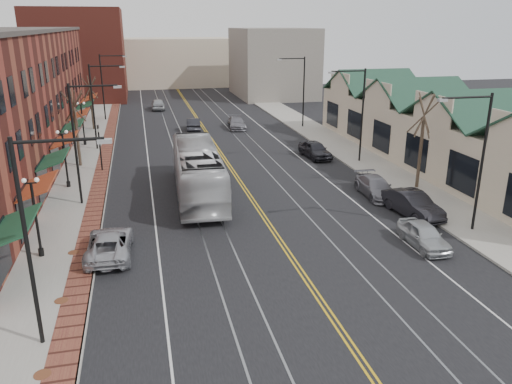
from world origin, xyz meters
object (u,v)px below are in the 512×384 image
parked_car_b (412,204)px  parked_suv (109,244)px  parked_car_a (424,235)px  parked_car_c (376,187)px  parked_car_d (315,150)px  transit_bus (198,171)px

parked_car_b → parked_suv: bearing=177.4°
parked_car_a → parked_car_c: (1.26, 8.46, 0.00)m
parked_car_b → parked_car_d: size_ratio=1.06×
parked_car_b → parked_car_d: (-1.13, 15.26, -0.02)m
parked_car_b → parked_car_c: bearing=89.9°
parked_car_a → parked_car_b: size_ratio=0.84×
transit_bus → parked_car_d: (11.70, 8.14, -1.04)m
parked_car_a → parked_car_b: bearing=68.7°
parked_suv → transit_bus: bearing=-121.2°
parked_car_d → transit_bus: bearing=-150.8°
parked_car_d → parked_car_b: bearing=-91.4°
parked_car_a → parked_car_d: (0.67, 19.61, 0.09)m
transit_bus → parked_car_d: 14.29m
parked_car_b → parked_car_a: bearing=-120.0°
parked_car_d → parked_suv: bearing=-141.6°
parked_suv → parked_car_b: size_ratio=1.04×
parked_car_c → transit_bus: bearing=169.3°
parked_car_a → parked_car_b: 4.72m
parked_car_a → parked_suv: bearing=171.9°
transit_bus → parked_car_c: transit_bus is taller
parked_car_b → parked_car_c: (-0.54, 4.11, -0.10)m
parked_suv → parked_car_b: parked_car_b is taller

